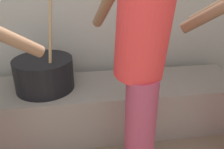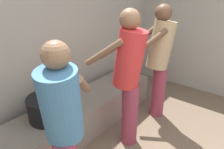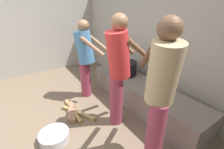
# 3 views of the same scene
# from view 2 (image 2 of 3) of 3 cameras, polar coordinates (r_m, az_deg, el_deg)

# --- Properties ---
(block_enclosure_rear) EXTENTS (5.36, 0.20, 2.08)m
(block_enclosure_rear) POSITION_cam_2_polar(r_m,az_deg,el_deg) (2.79, -20.31, 5.22)
(block_enclosure_rear) COLOR #9E998E
(block_enclosure_rear) RESTS_ON ground_plane
(hearth_ledge) EXTENTS (2.42, 0.60, 0.44)m
(hearth_ledge) POSITION_cam_2_polar(r_m,az_deg,el_deg) (2.91, -7.51, -10.63)
(hearth_ledge) COLOR slate
(hearth_ledge) RESTS_ON ground_plane
(cooking_pot_main) EXTENTS (0.49, 0.49, 0.72)m
(cooking_pot_main) POSITION_cam_2_polar(r_m,az_deg,el_deg) (2.44, -17.29, -8.79)
(cooking_pot_main) COLOR black
(cooking_pot_main) RESTS_ON hearth_ledge
(cook_in_blue_shirt) EXTENTS (0.70, 0.65, 1.52)m
(cook_in_blue_shirt) POSITION_cam_2_polar(r_m,az_deg,el_deg) (1.64, -13.69, -13.47)
(cook_in_blue_shirt) COLOR #8C3347
(cook_in_blue_shirt) RESTS_ON ground_plane
(cook_in_red_shirt) EXTENTS (0.43, 0.73, 1.66)m
(cook_in_red_shirt) POSITION_cam_2_polar(r_m,az_deg,el_deg) (2.27, 4.72, 0.43)
(cook_in_red_shirt) COLOR #8C3347
(cook_in_red_shirt) RESTS_ON ground_plane
(cook_in_tan_shirt) EXTENTS (0.74, 0.66, 1.66)m
(cook_in_tan_shirt) POSITION_cam_2_polar(r_m,az_deg,el_deg) (2.89, 13.40, 4.93)
(cook_in_tan_shirt) COLOR #8C3347
(cook_in_tan_shirt) RESTS_ON ground_plane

